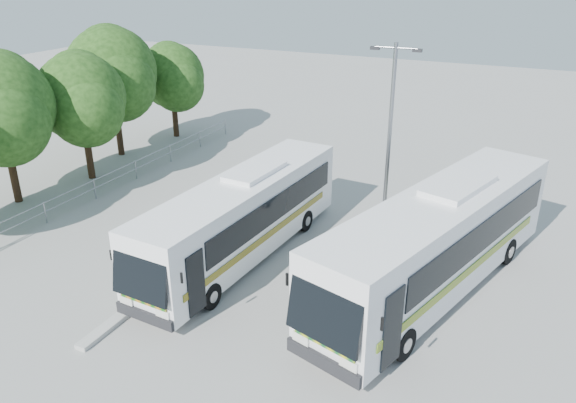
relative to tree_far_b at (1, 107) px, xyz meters
The scene contains 10 objects.
ground 13.85m from the tree_far_b, ahead, with size 100.00×100.00×0.00m, color gray.
kerb_divider 11.65m from the tree_far_b, ahead, with size 0.40×16.00×0.15m, color #B2B2AD.
railing 5.62m from the tree_far_b, 42.90° to the left, with size 0.06×22.00×1.00m.
tree_far_b is the anchor object (origin of this frame).
tree_far_c 4.01m from the tree_far_b, 77.09° to the left, with size 4.97×4.69×6.49m.
tree_far_d 7.61m from the tree_far_b, 92.23° to the left, with size 5.62×5.30×7.33m.
tree_far_e 12.13m from the tree_far_b, 88.17° to the left, with size 4.54×4.28×5.92m.
coach_main 12.55m from the tree_far_b, ahead, with size 3.05×11.26×3.09m.
coach_adjacent 19.53m from the tree_far_b, ahead, with size 5.91×12.64×3.46m.
lamppost 17.02m from the tree_far_b, 13.44° to the left, with size 1.90×0.26×7.79m.
Camera 1 is at (8.92, -15.47, 10.51)m, focal length 35.00 mm.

